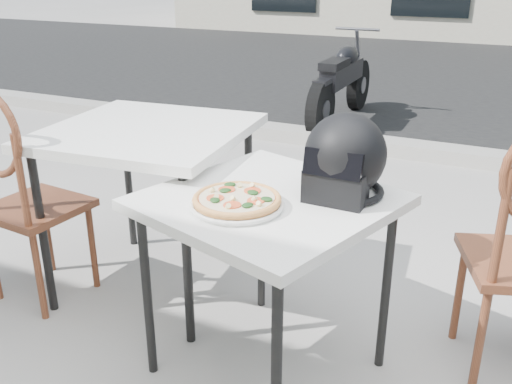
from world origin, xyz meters
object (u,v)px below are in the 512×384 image
at_px(cafe_table_side, 148,143).
at_px(motorcycle, 342,84).
at_px(cafe_table_main, 268,214).
at_px(plate, 237,205).
at_px(pizza, 237,199).
at_px(helmet, 344,160).
at_px(cafe_chair_side, 18,186).

height_order(cafe_table_side, motorcycle, motorcycle).
relative_size(cafe_table_main, plate, 2.43).
distance_m(pizza, helmet, 0.42).
distance_m(plate, cafe_chair_side, 1.21).
xyz_separation_m(plate, cafe_chair_side, (-1.19, 0.12, -0.17)).
bearing_deg(motorcycle, cafe_table_side, -87.86).
bearing_deg(plate, pizza, 58.67).
bearing_deg(motorcycle, cafe_chair_side, -94.92).
relative_size(pizza, motorcycle, 0.21).
bearing_deg(cafe_chair_side, plate, 179.83).
relative_size(plate, helmet, 1.30).
relative_size(helmet, cafe_table_side, 0.33).
xyz_separation_m(cafe_table_main, pizza, (-0.06, -0.14, 0.10)).
bearing_deg(motorcycle, helmet, -73.00).
xyz_separation_m(cafe_chair_side, motorcycle, (0.34, 3.93, -0.20)).
bearing_deg(helmet, pizza, -135.80).
relative_size(plate, cafe_table_side, 0.43).
bearing_deg(cafe_table_main, cafe_table_side, 155.57).
distance_m(cafe_table_main, helmet, 0.34).
bearing_deg(helmet, cafe_table_main, -148.28).
distance_m(helmet, cafe_table_side, 1.05).
bearing_deg(cafe_table_main, plate, -113.90).
height_order(helmet, cafe_table_side, helmet).
bearing_deg(cafe_table_side, motorcycle, 92.06).
bearing_deg(cafe_chair_side, cafe_table_main, -173.72).
bearing_deg(pizza, motorcycle, 101.88).
height_order(cafe_table_main, plate, plate).
xyz_separation_m(plate, cafe_table_side, (-0.72, 0.49, -0.00)).
bearing_deg(plate, cafe_table_main, 66.10).
bearing_deg(helmet, cafe_table_side, 169.62).
distance_m(pizza, motorcycle, 4.15).
relative_size(cafe_chair_side, motorcycle, 0.59).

